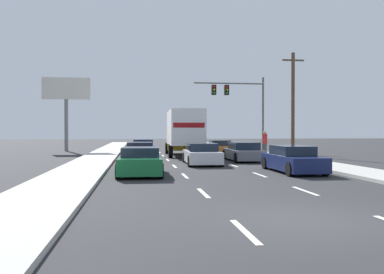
{
  "coord_description": "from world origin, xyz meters",
  "views": [
    {
      "loc": [
        -3.81,
        -8.59,
        1.97
      ],
      "look_at": [
        -0.05,
        18.93,
        1.57
      ],
      "focal_mm": 38.1,
      "sensor_mm": 36.0,
      "label": 1
    }
  ],
  "objects_px": {
    "car_white": "(202,155)",
    "car_red": "(140,153)",
    "roadside_billboard": "(66,98)",
    "pedestrian_near_corner": "(265,143)",
    "car_navy": "(293,160)",
    "traffic_signal_mast": "(235,97)",
    "car_blue": "(144,148)",
    "car_orange": "(219,148)",
    "utility_pole_mid": "(293,103)",
    "car_gray": "(243,152)",
    "box_truck": "(184,130)",
    "car_green": "(140,162)"
  },
  "relations": [
    {
      "from": "car_white",
      "to": "car_red",
      "type": "bearing_deg",
      "value": 143.4
    },
    {
      "from": "car_red",
      "to": "roadside_billboard",
      "type": "bearing_deg",
      "value": 115.4
    },
    {
      "from": "car_red",
      "to": "pedestrian_near_corner",
      "type": "bearing_deg",
      "value": 24.53
    },
    {
      "from": "car_navy",
      "to": "traffic_signal_mast",
      "type": "xyz_separation_m",
      "value": [
        2.05,
        19.72,
        4.69
      ]
    },
    {
      "from": "car_blue",
      "to": "roadside_billboard",
      "type": "height_order",
      "value": "roadside_billboard"
    },
    {
      "from": "car_orange",
      "to": "car_red",
      "type": "bearing_deg",
      "value": -131.48
    },
    {
      "from": "roadside_billboard",
      "to": "pedestrian_near_corner",
      "type": "xyz_separation_m",
      "value": [
        16.91,
        -10.42,
        -4.21
      ]
    },
    {
      "from": "car_orange",
      "to": "pedestrian_near_corner",
      "type": "distance_m",
      "value": 4.45
    },
    {
      "from": "utility_pole_mid",
      "to": "car_gray",
      "type": "bearing_deg",
      "value": -137.03
    },
    {
      "from": "box_truck",
      "to": "utility_pole_mid",
      "type": "bearing_deg",
      "value": -4.51
    },
    {
      "from": "box_truck",
      "to": "roadside_billboard",
      "type": "bearing_deg",
      "value": 138.27
    },
    {
      "from": "car_blue",
      "to": "car_white",
      "type": "bearing_deg",
      "value": -73.5
    },
    {
      "from": "roadside_billboard",
      "to": "car_green",
      "type": "bearing_deg",
      "value": -72.97
    },
    {
      "from": "pedestrian_near_corner",
      "to": "car_green",
      "type": "bearing_deg",
      "value": -128.2
    },
    {
      "from": "car_white",
      "to": "traffic_signal_mast",
      "type": "distance_m",
      "value": 16.34
    },
    {
      "from": "box_truck",
      "to": "utility_pole_mid",
      "type": "height_order",
      "value": "utility_pole_mid"
    },
    {
      "from": "car_red",
      "to": "pedestrian_near_corner",
      "type": "distance_m",
      "value": 10.82
    },
    {
      "from": "traffic_signal_mast",
      "to": "car_orange",
      "type": "bearing_deg",
      "value": -120.37
    },
    {
      "from": "car_orange",
      "to": "roadside_billboard",
      "type": "height_order",
      "value": "roadside_billboard"
    },
    {
      "from": "car_red",
      "to": "utility_pole_mid",
      "type": "xyz_separation_m",
      "value": [
        12.25,
        4.78,
        3.7
      ]
    },
    {
      "from": "car_blue",
      "to": "pedestrian_near_corner",
      "type": "bearing_deg",
      "value": -21.86
    },
    {
      "from": "car_white",
      "to": "pedestrian_near_corner",
      "type": "height_order",
      "value": "pedestrian_near_corner"
    },
    {
      "from": "car_blue",
      "to": "car_white",
      "type": "relative_size",
      "value": 0.91
    },
    {
      "from": "car_white",
      "to": "utility_pole_mid",
      "type": "bearing_deg",
      "value": 40.91
    },
    {
      "from": "car_green",
      "to": "car_gray",
      "type": "relative_size",
      "value": 0.92
    },
    {
      "from": "car_green",
      "to": "traffic_signal_mast",
      "type": "distance_m",
      "value": 22.52
    },
    {
      "from": "car_green",
      "to": "utility_pole_mid",
      "type": "height_order",
      "value": "utility_pole_mid"
    },
    {
      "from": "car_green",
      "to": "car_gray",
      "type": "bearing_deg",
      "value": 48.6
    },
    {
      "from": "car_navy",
      "to": "car_red",
      "type": "bearing_deg",
      "value": 132.71
    },
    {
      "from": "car_gray",
      "to": "utility_pole_mid",
      "type": "bearing_deg",
      "value": 42.97
    },
    {
      "from": "car_orange",
      "to": "traffic_signal_mast",
      "type": "height_order",
      "value": "traffic_signal_mast"
    },
    {
      "from": "car_blue",
      "to": "car_gray",
      "type": "relative_size",
      "value": 0.9
    },
    {
      "from": "car_white",
      "to": "car_gray",
      "type": "xyz_separation_m",
      "value": [
        3.17,
        2.39,
        -0.0
      ]
    },
    {
      "from": "car_red",
      "to": "box_truck",
      "type": "height_order",
      "value": "box_truck"
    },
    {
      "from": "box_truck",
      "to": "pedestrian_near_corner",
      "type": "height_order",
      "value": "box_truck"
    },
    {
      "from": "car_orange",
      "to": "roadside_billboard",
      "type": "bearing_deg",
      "value": 152.76
    },
    {
      "from": "car_red",
      "to": "pedestrian_near_corner",
      "type": "height_order",
      "value": "pedestrian_near_corner"
    },
    {
      "from": "car_blue",
      "to": "car_green",
      "type": "bearing_deg",
      "value": -91.47
    },
    {
      "from": "car_red",
      "to": "car_green",
      "type": "distance_m",
      "value": 8.06
    },
    {
      "from": "traffic_signal_mast",
      "to": "utility_pole_mid",
      "type": "height_order",
      "value": "utility_pole_mid"
    },
    {
      "from": "car_red",
      "to": "car_green",
      "type": "height_order",
      "value": "car_red"
    },
    {
      "from": "car_green",
      "to": "car_white",
      "type": "xyz_separation_m",
      "value": [
        3.67,
        5.36,
        0.0
      ]
    },
    {
      "from": "roadside_billboard",
      "to": "car_blue",
      "type": "bearing_deg",
      "value": -41.64
    },
    {
      "from": "box_truck",
      "to": "car_green",
      "type": "bearing_deg",
      "value": -104.71
    },
    {
      "from": "car_blue",
      "to": "car_orange",
      "type": "height_order",
      "value": "car_blue"
    },
    {
      "from": "roadside_billboard",
      "to": "car_red",
      "type": "bearing_deg",
      "value": -64.6
    },
    {
      "from": "car_blue",
      "to": "roadside_billboard",
      "type": "xyz_separation_m",
      "value": [
        -7.45,
        6.63,
        4.71
      ]
    },
    {
      "from": "car_orange",
      "to": "roadside_billboard",
      "type": "relative_size",
      "value": 0.57
    },
    {
      "from": "car_green",
      "to": "roadside_billboard",
      "type": "xyz_separation_m",
      "value": [
        -7.03,
        22.96,
        4.7
      ]
    },
    {
      "from": "car_white",
      "to": "car_orange",
      "type": "xyz_separation_m",
      "value": [
        3.21,
        10.43,
        -0.04
      ]
    }
  ]
}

